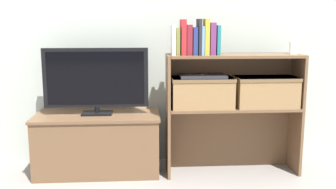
# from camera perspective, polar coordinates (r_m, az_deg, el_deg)

# --- Properties ---
(ground_plane) EXTENTS (16.00, 16.00, 0.00)m
(ground_plane) POSITION_cam_1_polar(r_m,az_deg,el_deg) (2.87, 0.19, -12.31)
(ground_plane) COLOR gray
(wall_back) EXTENTS (10.00, 0.05, 2.40)m
(wall_back) POSITION_cam_1_polar(r_m,az_deg,el_deg) (3.11, -0.40, 12.06)
(wall_back) COLOR #B2BCB2
(wall_back) RESTS_ON ground_plane
(tv_stand) EXTENTS (0.92, 0.44, 0.44)m
(tv_stand) POSITION_cam_1_polar(r_m,az_deg,el_deg) (3.01, -10.10, -6.92)
(tv_stand) COLOR brown
(tv_stand) RESTS_ON ground_plane
(tv) EXTENTS (0.76, 0.14, 0.49)m
(tv) POSITION_cam_1_polar(r_m,az_deg,el_deg) (2.90, -10.41, 2.20)
(tv) COLOR black
(tv) RESTS_ON tv_stand
(bookshelf_lower_tier) EXTENTS (0.98, 0.27, 0.50)m
(bookshelf_lower_tier) POSITION_cam_1_polar(r_m,az_deg,el_deg) (3.03, 9.07, -4.99)
(bookshelf_lower_tier) COLOR brown
(bookshelf_lower_tier) RESTS_ON ground_plane
(bookshelf_upper_tier) EXTENTS (0.98, 0.27, 0.38)m
(bookshelf_upper_tier) POSITION_cam_1_polar(r_m,az_deg,el_deg) (2.94, 9.34, 3.24)
(bookshelf_upper_tier) COLOR brown
(bookshelf_upper_tier) RESTS_ON bookshelf_lower_tier
(book_ivory) EXTENTS (0.02, 0.14, 0.21)m
(book_ivory) POSITION_cam_1_polar(r_m,az_deg,el_deg) (2.76, 0.77, 7.94)
(book_ivory) COLOR silver
(book_ivory) RESTS_ON bookshelf_upper_tier
(book_olive) EXTENTS (0.03, 0.12, 0.19)m
(book_olive) POSITION_cam_1_polar(r_m,az_deg,el_deg) (2.76, 1.39, 7.69)
(book_olive) COLOR olive
(book_olive) RESTS_ON bookshelf_upper_tier
(book_crimson) EXTENTS (0.03, 0.15, 0.25)m
(book_crimson) POSITION_cam_1_polar(r_m,az_deg,el_deg) (2.77, 2.20, 8.29)
(book_crimson) COLOR #B22328
(book_crimson) RESTS_ON bookshelf_upper_tier
(book_maroon) EXTENTS (0.04, 0.14, 0.21)m
(book_maroon) POSITION_cam_1_polar(r_m,az_deg,el_deg) (2.77, 3.03, 7.92)
(book_maroon) COLOR maroon
(book_maroon) RESTS_ON bookshelf_upper_tier
(book_navy) EXTENTS (0.03, 0.14, 0.19)m
(book_navy) POSITION_cam_1_polar(r_m,az_deg,el_deg) (2.78, 3.87, 7.74)
(book_navy) COLOR navy
(book_navy) RESTS_ON bookshelf_upper_tier
(book_charcoal) EXTENTS (0.02, 0.16, 0.25)m
(book_charcoal) POSITION_cam_1_polar(r_m,az_deg,el_deg) (2.78, 4.51, 8.31)
(book_charcoal) COLOR #232328
(book_charcoal) RESTS_ON bookshelf_upper_tier
(book_skyblue) EXTENTS (0.02, 0.14, 0.20)m
(book_skyblue) POSITION_cam_1_polar(r_m,az_deg,el_deg) (2.78, 4.94, 7.80)
(book_skyblue) COLOR #709ECC
(book_skyblue) RESTS_ON bookshelf_upper_tier
(book_mustard) EXTENTS (0.03, 0.12, 0.25)m
(book_mustard) POSITION_cam_1_polar(r_m,az_deg,el_deg) (2.79, 5.56, 8.31)
(book_mustard) COLOR gold
(book_mustard) RESTS_ON bookshelf_upper_tier
(book_plum) EXTENTS (0.04, 0.12, 0.22)m
(book_plum) POSITION_cam_1_polar(r_m,az_deg,el_deg) (2.80, 6.41, 8.04)
(book_plum) COLOR #6B2D66
(book_plum) RESTS_ON bookshelf_upper_tier
(book_teal) EXTENTS (0.02, 0.13, 0.21)m
(book_teal) POSITION_cam_1_polar(r_m,az_deg,el_deg) (2.80, 7.19, 7.84)
(book_teal) COLOR #1E7075
(book_teal) RESTS_ON bookshelf_upper_tier
(baby_monitor) EXTENTS (0.05, 0.04, 0.12)m
(baby_monitor) POSITION_cam_1_polar(r_m,az_deg,el_deg) (3.00, 17.73, 6.47)
(baby_monitor) COLOR white
(baby_monitor) RESTS_ON bookshelf_upper_tier
(storage_basket_left) EXTENTS (0.45, 0.24, 0.22)m
(storage_basket_left) POSITION_cam_1_polar(r_m,az_deg,el_deg) (2.84, 4.98, 0.50)
(storage_basket_left) COLOR #937047
(storage_basket_left) RESTS_ON bookshelf_lower_tier
(storage_basket_right) EXTENTS (0.45, 0.24, 0.22)m
(storage_basket_right) POSITION_cam_1_polar(r_m,az_deg,el_deg) (2.95, 14.00, 0.59)
(storage_basket_right) COLOR #937047
(storage_basket_right) RESTS_ON bookshelf_lower_tier
(laptop) EXTENTS (0.33, 0.21, 0.02)m
(laptop) POSITION_cam_1_polar(r_m,az_deg,el_deg) (2.83, 5.01, 2.69)
(laptop) COLOR #2D2D33
(laptop) RESTS_ON storage_basket_left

